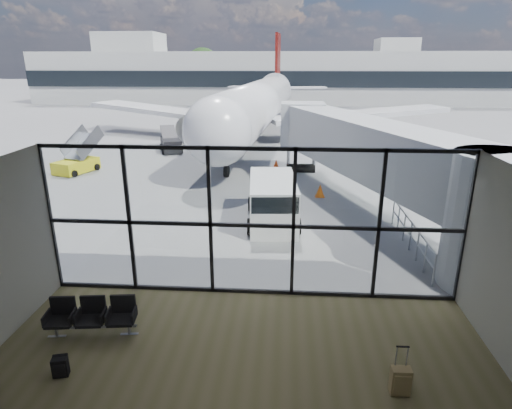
# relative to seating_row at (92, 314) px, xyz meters

# --- Properties ---
(ground) EXTENTS (220.00, 220.00, 0.00)m
(ground) POSITION_rel_seating_row_xyz_m (3.91, 42.30, -0.55)
(ground) COLOR slate
(ground) RESTS_ON ground
(lounge_shell) EXTENTS (12.02, 8.01, 4.51)m
(lounge_shell) POSITION_rel_seating_row_xyz_m (3.91, -2.50, 2.10)
(lounge_shell) COLOR brown
(lounge_shell) RESTS_ON ground
(glass_curtain_wall) EXTENTS (12.10, 0.12, 4.50)m
(glass_curtain_wall) POSITION_rel_seating_row_xyz_m (3.91, 2.30, 1.70)
(glass_curtain_wall) COLOR white
(glass_curtain_wall) RESTS_ON ground
(jet_bridge) EXTENTS (8.00, 16.50, 4.33)m
(jet_bridge) POSITION_rel_seating_row_xyz_m (8.81, 9.38, 2.21)
(jet_bridge) COLOR #9B9EA0
(jet_bridge) RESTS_ON ground
(apron_railing) EXTENTS (0.06, 5.46, 1.11)m
(apron_railing) POSITION_rel_seating_row_xyz_m (9.51, 5.80, 0.17)
(apron_railing) COLOR gray
(apron_railing) RESTS_ON ground
(far_terminal) EXTENTS (80.00, 12.20, 11.00)m
(far_terminal) POSITION_rel_seating_row_xyz_m (3.32, 64.27, 3.66)
(far_terminal) COLOR beige
(far_terminal) RESTS_ON ground
(tree_0) EXTENTS (4.95, 4.95, 7.12)m
(tree_0) POSITION_rel_seating_row_xyz_m (-41.09, 74.30, 4.08)
(tree_0) COLOR #382619
(tree_0) RESTS_ON ground
(tree_1) EXTENTS (5.61, 5.61, 8.07)m
(tree_1) POSITION_rel_seating_row_xyz_m (-35.09, 74.30, 4.70)
(tree_1) COLOR #382619
(tree_1) RESTS_ON ground
(tree_2) EXTENTS (6.27, 6.27, 9.03)m
(tree_2) POSITION_rel_seating_row_xyz_m (-29.09, 74.30, 5.33)
(tree_2) COLOR #382619
(tree_2) RESTS_ON ground
(tree_3) EXTENTS (4.95, 4.95, 7.12)m
(tree_3) POSITION_rel_seating_row_xyz_m (-23.09, 74.30, 4.08)
(tree_3) COLOR #382619
(tree_3) RESTS_ON ground
(tree_4) EXTENTS (5.61, 5.61, 8.07)m
(tree_4) POSITION_rel_seating_row_xyz_m (-17.09, 74.30, 4.70)
(tree_4) COLOR #382619
(tree_4) RESTS_ON ground
(tree_5) EXTENTS (6.27, 6.27, 9.03)m
(tree_5) POSITION_rel_seating_row_xyz_m (-11.09, 74.30, 5.33)
(tree_5) COLOR #382619
(tree_5) RESTS_ON ground
(seating_row) EXTENTS (2.23, 0.88, 0.99)m
(seating_row) POSITION_rel_seating_row_xyz_m (0.00, 0.00, 0.00)
(seating_row) COLOR gray
(seating_row) RESTS_ON ground
(backpack) EXTENTS (0.37, 0.36, 0.50)m
(backpack) POSITION_rel_seating_row_xyz_m (-0.06, -1.62, -0.31)
(backpack) COLOR black
(backpack) RESTS_ON ground
(suitcase) EXTENTS (0.41, 0.31, 1.10)m
(suitcase) POSITION_rel_seating_row_xyz_m (7.36, -1.63, -0.22)
(suitcase) COLOR olive
(suitcase) RESTS_ON ground
(airliner) EXTENTS (33.17, 38.48, 9.91)m
(airliner) POSITION_rel_seating_row_xyz_m (2.38, 30.46, 2.47)
(airliner) COLOR silver
(airliner) RESTS_ON ground
(service_van) EXTENTS (2.42, 4.54, 1.92)m
(service_van) POSITION_rel_seating_row_xyz_m (4.33, 8.29, 0.44)
(service_van) COLOR silver
(service_van) RESTS_ON ground
(belt_loader) EXTENTS (2.51, 3.96, 1.73)m
(belt_loader) POSITION_rel_seating_row_xyz_m (-4.07, 23.16, 0.03)
(belt_loader) COLOR black
(belt_loader) RESTS_ON ground
(mobile_stairs) EXTENTS (2.41, 3.43, 2.20)m
(mobile_stairs) POSITION_rel_seating_row_xyz_m (-8.28, 16.33, -0.02)
(mobile_stairs) COLOR gold
(mobile_stairs) RESTS_ON ground
(traffic_cone_a) EXTENTS (0.47, 0.47, 0.68)m
(traffic_cone_a) POSITION_rel_seating_row_xyz_m (6.66, 12.20, -0.23)
(traffic_cone_a) COLOR #DB5B0B
(traffic_cone_a) RESTS_ON ground
(traffic_cone_b) EXTENTS (0.44, 0.44, 0.63)m
(traffic_cone_b) POSITION_rel_seating_row_xyz_m (3.55, 15.92, -0.25)
(traffic_cone_b) COLOR #E4470C
(traffic_cone_b) RESTS_ON ground
(traffic_cone_c) EXTENTS (0.44, 0.44, 0.63)m
(traffic_cone_c) POSITION_rel_seating_row_xyz_m (4.23, 18.06, -0.25)
(traffic_cone_c) COLOR #D13C0B
(traffic_cone_c) RESTS_ON ground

